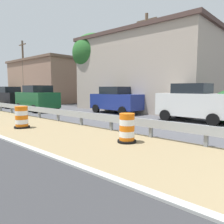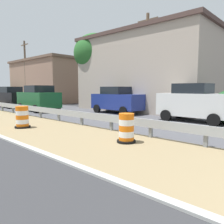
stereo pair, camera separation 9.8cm
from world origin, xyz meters
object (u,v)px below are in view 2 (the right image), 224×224
object	(u,v)px
car_lead_near_lane	(10,97)
car_distant_b	(39,98)
car_trailing_near_lane	(6,94)
car_mid_far_lane	(118,100)
car_distant_c	(195,103)
utility_pole_mid	(25,71)
utility_pole_near	(147,62)
traffic_barrel_mid	(22,118)
traffic_barrel_close	(126,129)

from	to	relation	value
car_lead_near_lane	car_distant_b	world-z (taller)	car_distant_b
car_trailing_near_lane	car_distant_b	xyz separation A→B (m)	(-3.25, -15.14, 0.03)
car_trailing_near_lane	car_mid_far_lane	xyz separation A→B (m)	(0.10, -21.08, -0.02)
car_distant_b	car_distant_c	xyz separation A→B (m)	(3.03, -12.01, 0.01)
car_distant_b	utility_pole_mid	xyz separation A→B (m)	(4.75, 11.98, 3.19)
utility_pole_near	car_distant_c	bearing A→B (deg)	-115.97
traffic_barrel_mid	car_trailing_near_lane	world-z (taller)	car_trailing_near_lane
traffic_barrel_mid	car_distant_b	distance (m)	8.19
car_lead_near_lane	car_distant_c	bearing A→B (deg)	-171.76
traffic_barrel_close	car_mid_far_lane	size ratio (longest dim) A/B	0.25
car_trailing_near_lane	car_distant_c	bearing A→B (deg)	-2.19
utility_pole_mid	car_distant_b	bearing A→B (deg)	-111.63
traffic_barrel_close	car_mid_far_lane	world-z (taller)	car_mid_far_lane
utility_pole_mid	traffic_barrel_close	bearing A→B (deg)	-108.61
car_lead_near_lane	car_distant_b	xyz separation A→B (m)	(0.13, -5.49, 0.04)
traffic_barrel_mid	utility_pole_near	distance (m)	10.57
traffic_barrel_close	car_mid_far_lane	bearing A→B (deg)	43.07
traffic_barrel_close	car_trailing_near_lane	bearing A→B (deg)	76.34
car_mid_far_lane	utility_pole_near	size ratio (longest dim) A/B	0.55
traffic_barrel_mid	utility_pole_mid	bearing A→B (deg)	63.57
car_trailing_near_lane	traffic_barrel_close	bearing A→B (deg)	-15.40
car_distant_b	utility_pole_mid	bearing A→B (deg)	-19.40
traffic_barrel_mid	car_distant_b	size ratio (longest dim) A/B	0.24
car_distant_c	utility_pole_near	bearing A→B (deg)	154.51
car_lead_near_lane	traffic_barrel_close	bearing A→B (deg)	167.52
traffic_barrel_close	car_distant_c	distance (m)	6.48
car_mid_far_lane	utility_pole_mid	distance (m)	18.26
car_distant_b	car_trailing_near_lane	bearing A→B (deg)	-9.87
car_trailing_near_lane	car_distant_b	bearing A→B (deg)	-13.84
car_distant_b	utility_pole_near	distance (m)	9.41
car_distant_c	utility_pole_near	size ratio (longest dim) A/B	0.53
traffic_barrel_close	car_distant_c	size ratio (longest dim) A/B	0.25
car_lead_near_lane	utility_pole_mid	distance (m)	8.73
car_distant_c	car_mid_far_lane	bearing A→B (deg)	177.56
traffic_barrel_mid	car_distant_c	distance (m)	9.25
utility_pole_mid	car_mid_far_lane	bearing A→B (deg)	-94.49
car_mid_far_lane	car_distant_b	bearing A→B (deg)	-149.58
utility_pole_near	utility_pole_mid	distance (m)	19.13
traffic_barrel_close	car_lead_near_lane	world-z (taller)	car_lead_near_lane
traffic_barrel_close	car_trailing_near_lane	distance (m)	28.19
car_distant_c	utility_pole_mid	world-z (taller)	utility_pole_mid
car_trailing_near_lane	utility_pole_mid	world-z (taller)	utility_pole_mid
car_mid_far_lane	car_trailing_near_lane	bearing A→B (deg)	-178.70
car_lead_near_lane	car_mid_far_lane	distance (m)	11.94
traffic_barrel_mid	utility_pole_mid	size ratio (longest dim) A/B	0.13
traffic_barrel_mid	utility_pole_near	xyz separation A→B (m)	(9.97, -0.37, 3.50)
traffic_barrel_close	traffic_barrel_mid	xyz separation A→B (m)	(-1.16, 5.48, 0.01)
traffic_barrel_mid	car_mid_far_lane	distance (m)	7.98
traffic_barrel_close	car_distant_c	world-z (taller)	car_distant_c
utility_pole_near	utility_pole_mid	xyz separation A→B (m)	(-0.65, 19.12, 0.29)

